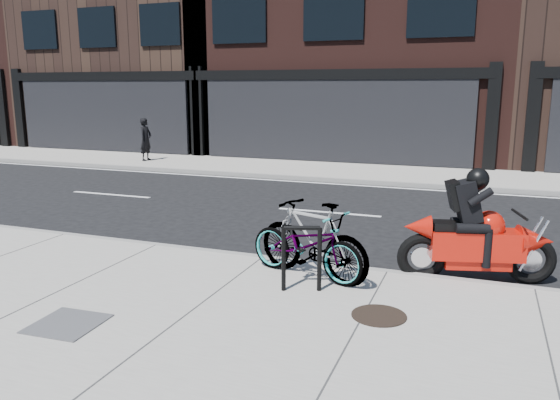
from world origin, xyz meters
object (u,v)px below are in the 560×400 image
at_px(bike_rack, 302,253).
at_px(bicycle_front, 306,244).
at_px(bicycle_rear, 313,239).
at_px(motorcycle, 484,236).
at_px(pedestrian, 146,139).
at_px(utility_grate, 67,324).
at_px(manhole_cover, 379,315).

relative_size(bike_rack, bicycle_front, 0.48).
bearing_deg(bike_rack, bicycle_rear, 91.70).
height_order(bike_rack, bicycle_front, bicycle_front).
height_order(motorcycle, pedestrian, pedestrian).
relative_size(bike_rack, motorcycle, 0.40).
bearing_deg(pedestrian, bike_rack, -138.24).
distance_m(bicycle_rear, motorcycle, 2.51).
relative_size(motorcycle, utility_grate, 2.99).
bearing_deg(bicycle_rear, pedestrian, -116.61).
relative_size(bicycle_front, utility_grate, 2.49).
bearing_deg(pedestrian, utility_grate, -149.96).
distance_m(bicycle_front, utility_grate, 3.30).
distance_m(bicycle_front, pedestrian, 13.74).
relative_size(bicycle_rear, motorcycle, 0.84).
bearing_deg(pedestrian, bicycle_front, -137.04).
height_order(bicycle_front, manhole_cover, bicycle_front).
bearing_deg(bicycle_rear, bicycle_front, -70.29).
bearing_deg(manhole_cover, pedestrian, 134.15).
bearing_deg(bike_rack, motorcycle, 34.86).
height_order(bicycle_front, utility_grate, bicycle_front).
xyz_separation_m(bike_rack, manhole_cover, (1.14, -0.48, -0.52)).
height_order(bike_rack, manhole_cover, bike_rack).
height_order(manhole_cover, utility_grate, same).
bearing_deg(bicycle_rear, utility_grate, -21.15).
bearing_deg(bicycle_front, manhole_cover, -112.43).
xyz_separation_m(bike_rack, bicycle_rear, (-0.02, 0.55, 0.04)).
bearing_deg(motorcycle, bicycle_rear, -170.80).
xyz_separation_m(bike_rack, utility_grate, (-2.20, -1.97, -0.52)).
height_order(pedestrian, manhole_cover, pedestrian).
bearing_deg(utility_grate, bicycle_rear, 49.14).
distance_m(bike_rack, bicycle_rear, 0.55).
xyz_separation_m(pedestrian, manhole_cover, (10.69, -11.01, -0.77)).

